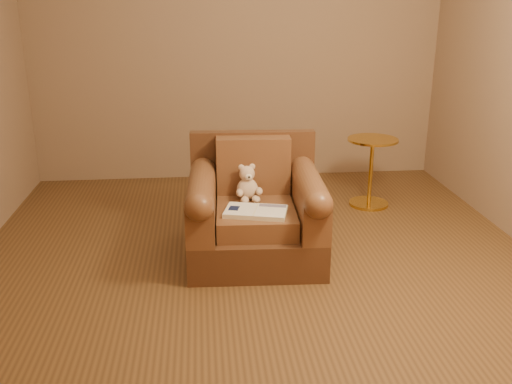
{
  "coord_description": "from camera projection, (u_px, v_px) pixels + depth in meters",
  "views": [
    {
      "loc": [
        -0.37,
        -3.65,
        1.77
      ],
      "look_at": [
        -0.01,
        -0.01,
        0.51
      ],
      "focal_mm": 40.0,
      "sensor_mm": 36.0,
      "label": 1
    }
  ],
  "objects": [
    {
      "name": "side_table",
      "position": [
        371.0,
        170.0,
        4.99
      ],
      "size": [
        0.43,
        0.43,
        0.61
      ],
      "color": "gold",
      "rests_on": "floor"
    },
    {
      "name": "room",
      "position": [
        257.0,
        5.0,
        3.49
      ],
      "size": [
        4.02,
        4.02,
        2.71
      ],
      "color": "#93745A",
      "rests_on": "ground"
    },
    {
      "name": "guidebook",
      "position": [
        256.0,
        212.0,
        3.79
      ],
      "size": [
        0.46,
        0.34,
        0.03
      ],
      "rotation": [
        0.0,
        0.0,
        -0.25
      ],
      "color": "beige",
      "rests_on": "armchair"
    },
    {
      "name": "armchair",
      "position": [
        255.0,
        213.0,
        4.02
      ],
      "size": [
        0.96,
        0.91,
        0.83
      ],
      "rotation": [
        0.0,
        0.0,
        -0.04
      ],
      "color": "#4F2E1A",
      "rests_on": "floor"
    },
    {
      "name": "teddy_bear",
      "position": [
        248.0,
        186.0,
        4.03
      ],
      "size": [
        0.19,
        0.22,
        0.26
      ],
      "rotation": [
        0.0,
        0.0,
        0.15
      ],
      "color": "#D2AF93",
      "rests_on": "armchair"
    },
    {
      "name": "floor",
      "position": [
        257.0,
        259.0,
        4.05
      ],
      "size": [
        4.0,
        4.0,
        0.0
      ],
      "primitive_type": "plane",
      "color": "brown",
      "rests_on": "ground"
    }
  ]
}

